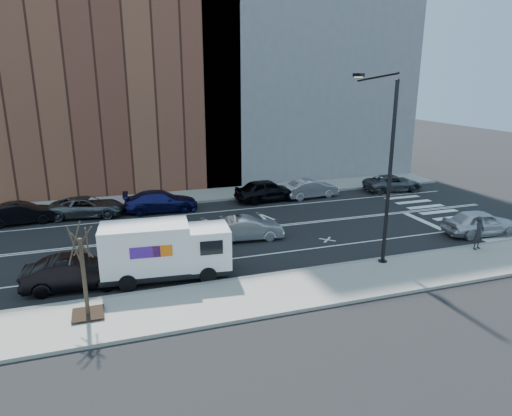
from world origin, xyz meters
TOP-DOWN VIEW (x-y plane):
  - ground at (0.00, 0.00)m, footprint 120.00×120.00m
  - sidewalk_near at (0.00, -8.80)m, footprint 44.00×3.60m
  - sidewalk_far at (0.00, 8.80)m, footprint 44.00×3.60m
  - curb_near at (0.00, -7.00)m, footprint 44.00×0.25m
  - curb_far at (0.00, 7.00)m, footprint 44.00×0.25m
  - crosswalk at (16.00, 0.00)m, footprint 3.00×14.00m
  - road_markings at (0.00, 0.00)m, footprint 40.00×8.60m
  - bldg_brick at (-8.00, 15.60)m, footprint 26.00×10.00m
  - bldg_concrete at (12.00, 15.60)m, footprint 20.00×10.00m
  - streetlight at (7.00, -6.91)m, footprint 0.44×4.02m
  - street_tree at (-7.00, -8.40)m, footprint 1.20×1.20m
  - fedex_van at (-3.59, -5.60)m, footprint 6.11×2.57m
  - far_parked_b at (-11.20, 5.68)m, footprint 4.34×1.85m
  - far_parked_c at (-7.26, 5.98)m, footprint 5.13×2.88m
  - far_parked_d at (-2.40, 5.67)m, footprint 5.18×2.35m
  - far_parked_e at (5.60, 5.87)m, footprint 5.03×2.25m
  - far_parked_f at (9.17, 5.79)m, footprint 4.44×1.87m
  - far_parked_g at (16.50, 5.54)m, footprint 4.95×2.58m
  - driving_sedan at (1.61, -1.76)m, footprint 4.23×1.79m
  - near_parked_rear_a at (-7.50, -5.39)m, footprint 4.60×1.85m
  - near_parked_front at (15.04, -5.39)m, footprint 4.62×2.26m
  - pedestrian at (12.84, -7.50)m, footprint 0.76×0.60m

SIDE VIEW (x-z plane):
  - ground at x=0.00m, z-range 0.00..0.00m
  - crosswalk at x=16.00m, z-range 0.00..0.01m
  - road_markings at x=0.00m, z-range 0.00..0.01m
  - sidewalk_near at x=0.00m, z-range 0.00..0.15m
  - sidewalk_far at x=0.00m, z-range 0.00..0.15m
  - curb_near at x=0.00m, z-range 0.00..0.17m
  - curb_far at x=0.00m, z-range 0.00..0.17m
  - far_parked_g at x=16.50m, z-range 0.00..1.33m
  - far_parked_c at x=-7.26m, z-range 0.00..1.35m
  - driving_sedan at x=1.61m, z-range 0.00..1.36m
  - far_parked_b at x=-11.20m, z-range 0.00..1.39m
  - far_parked_f at x=9.17m, z-range 0.00..1.42m
  - far_parked_d at x=-2.40m, z-range 0.00..1.47m
  - near_parked_rear_a at x=-7.50m, z-range 0.00..1.49m
  - near_parked_front at x=15.04m, z-range 0.00..1.52m
  - far_parked_e at x=5.60m, z-range 0.00..1.68m
  - pedestrian at x=12.84m, z-range 0.15..1.97m
  - fedex_van at x=-3.59m, z-range 0.07..2.78m
  - street_tree at x=-7.00m, z-range -0.42..3.33m
  - streetlight at x=7.00m, z-range 0.41..9.75m
  - bldg_brick at x=-8.00m, z-range 0.00..22.00m
  - bldg_concrete at x=12.00m, z-range 0.00..26.00m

